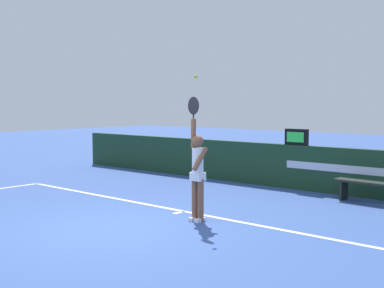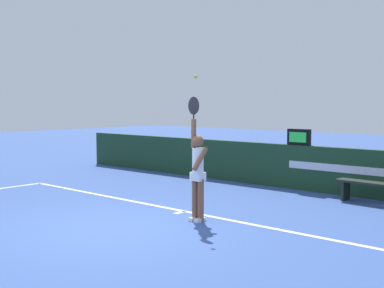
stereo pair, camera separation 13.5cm
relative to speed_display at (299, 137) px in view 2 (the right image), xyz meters
name	(u,v)px [view 2 (the right image)]	position (x,y,z in m)	size (l,w,h in m)	color
ground_plane	(111,229)	(-0.39, -5.93, -1.37)	(60.00, 60.00, 0.00)	#345296
court_lines	(68,239)	(-0.39, -6.83, -1.37)	(11.16, 5.87, 0.00)	white
back_wall	(286,166)	(-0.39, 0.00, -0.79)	(15.98, 0.21, 1.16)	#1A3B22
speed_display	(299,137)	(0.00, 0.00, 0.00)	(0.63, 0.14, 0.42)	black
tennis_player	(198,170)	(0.38, -4.44, -0.39)	(0.41, 0.40, 2.37)	brown
tennis_ball	(196,77)	(0.33, -4.44, 1.37)	(0.07, 0.07, 0.07)	#C7E133
courtside_bench_near	(369,187)	(2.15, -0.63, -0.99)	(1.52, 0.45, 0.50)	black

